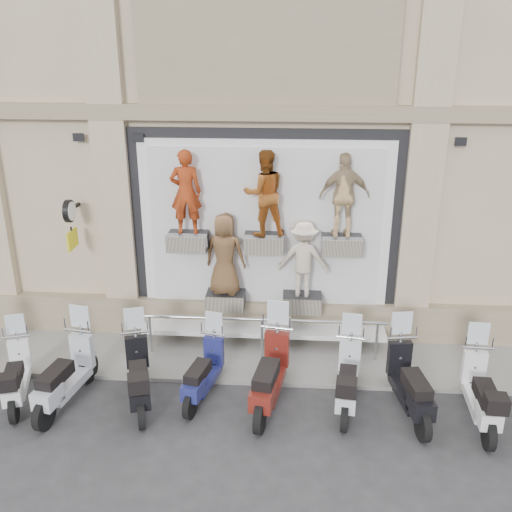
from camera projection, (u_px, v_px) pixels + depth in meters
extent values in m
plane|color=#303033|center=(255.00, 419.00, 9.87)|extent=(90.00, 90.00, 0.00)
cube|color=gray|center=(262.00, 354.00, 11.82)|extent=(16.00, 2.20, 0.08)
cube|color=black|center=(265.00, 233.00, 11.79)|extent=(5.60, 0.10, 4.30)
cube|color=white|center=(265.00, 234.00, 11.73)|extent=(5.10, 0.06, 3.90)
cube|color=white|center=(265.00, 235.00, 11.69)|extent=(4.70, 0.04, 3.60)
cube|color=white|center=(264.00, 328.00, 12.10)|extent=(5.10, 0.75, 0.10)
cube|color=#28282B|center=(188.00, 241.00, 11.57)|extent=(0.80, 0.50, 0.35)
imported|color=#AB3713|center=(186.00, 192.00, 11.21)|extent=(0.66, 0.48, 1.70)
cube|color=#28282B|center=(264.00, 243.00, 11.47)|extent=(0.80, 0.50, 0.35)
imported|color=brown|center=(264.00, 193.00, 11.10)|extent=(0.98, 0.85, 1.70)
cube|color=#28282B|center=(342.00, 245.00, 11.37)|extent=(0.80, 0.50, 0.35)
imported|color=tan|center=(344.00, 196.00, 11.01)|extent=(1.01, 0.51, 1.67)
cube|color=#28282B|center=(226.00, 300.00, 11.98)|extent=(0.80, 0.50, 0.35)
imported|color=brown|center=(225.00, 254.00, 11.61)|extent=(0.92, 0.68, 1.72)
cube|color=#28282B|center=(302.00, 302.00, 11.88)|extent=(0.80, 0.50, 0.35)
imported|color=beige|center=(303.00, 259.00, 11.53)|extent=(1.09, 0.68, 1.61)
cube|color=black|center=(74.00, 207.00, 11.62)|extent=(0.06, 0.56, 0.06)
cylinder|color=black|center=(69.00, 211.00, 11.37)|extent=(0.10, 0.46, 0.46)
cube|color=yellow|center=(72.00, 239.00, 11.58)|extent=(0.04, 0.50, 0.38)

